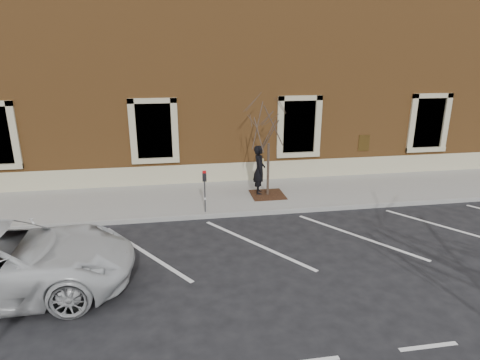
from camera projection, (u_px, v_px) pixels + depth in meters
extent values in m
plane|color=#28282B|center=(243.00, 215.00, 13.87)|extent=(120.00, 120.00, 0.00)
cube|color=#97958E|center=(235.00, 196.00, 15.50)|extent=(40.00, 3.50, 0.15)
cube|color=#9E9E99|center=(243.00, 214.00, 13.80)|extent=(40.00, 0.12, 0.15)
cube|color=brown|center=(217.00, 82.00, 19.96)|extent=(40.00, 8.50, 8.00)
cube|color=#BAB28E|center=(229.00, 172.00, 17.03)|extent=(40.00, 0.06, 0.80)
cube|color=black|center=(154.00, 130.00, 16.12)|extent=(1.40, 0.30, 2.20)
cube|color=#BAB28E|center=(156.00, 160.00, 16.32)|extent=(1.90, 0.20, 0.20)
cube|color=black|center=(298.00, 126.00, 17.05)|extent=(1.40, 0.30, 2.20)
cube|color=#BAB28E|center=(298.00, 154.00, 17.25)|extent=(1.90, 0.20, 0.20)
cube|color=black|center=(427.00, 122.00, 17.98)|extent=(1.40, 0.30, 2.20)
cube|color=#BAB28E|center=(425.00, 149.00, 18.18)|extent=(1.90, 0.20, 0.20)
imported|color=black|center=(259.00, 170.00, 15.32)|extent=(0.55, 0.75, 1.90)
cylinder|color=#595B60|center=(205.00, 197.00, 13.62)|extent=(0.05, 0.05, 1.11)
cube|color=black|center=(204.00, 177.00, 13.41)|extent=(0.13, 0.10, 0.29)
cube|color=red|center=(204.00, 172.00, 13.35)|extent=(0.12, 0.10, 0.07)
cube|color=white|center=(205.00, 199.00, 13.59)|extent=(0.06, 0.00, 0.08)
cube|color=#422715|center=(268.00, 195.00, 15.42)|extent=(1.26, 1.26, 0.03)
cylinder|color=#4B3B2E|center=(268.00, 170.00, 15.12)|extent=(0.09, 0.09, 2.03)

